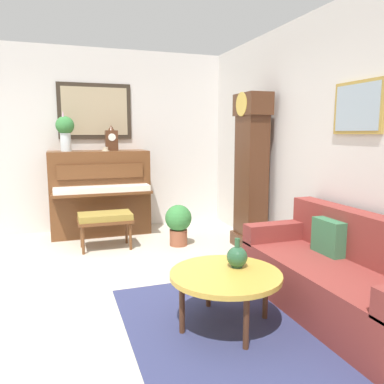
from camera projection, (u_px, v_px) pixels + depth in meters
name	position (u px, v px, depth m)	size (l,w,h in m)	color
ground_plane	(95.00, 297.00, 3.70)	(6.40, 6.00, 0.10)	beige
wall_left	(77.00, 140.00, 5.91)	(0.13, 4.90, 2.80)	silver
wall_back	(312.00, 144.00, 4.25)	(5.30, 0.13, 2.80)	silver
area_rug	(228.00, 330.00, 2.98)	(2.10, 1.50, 0.01)	navy
piano	(100.00, 192.00, 5.78)	(0.87, 1.44, 1.26)	brown
piano_bench	(105.00, 219.00, 5.03)	(0.42, 0.70, 0.48)	brown
grandfather_clock	(251.00, 176.00, 5.01)	(0.52, 0.34, 2.03)	#4C2B19
couch	(342.00, 277.00, 3.24)	(1.90, 0.80, 0.84)	maroon
coffee_table	(226.00, 276.00, 3.00)	(0.88, 0.88, 0.44)	gold
mantel_clock	(111.00, 139.00, 5.72)	(0.13, 0.18, 0.38)	#4C2B19
flower_vase	(65.00, 129.00, 5.49)	(0.26, 0.26, 0.58)	silver
teacup	(105.00, 150.00, 5.57)	(0.12, 0.12, 0.06)	beige
green_jug	(237.00, 257.00, 3.10)	(0.17, 0.17, 0.24)	#234C33
potted_plant	(178.00, 222.00, 5.19)	(0.36, 0.36, 0.56)	#935138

